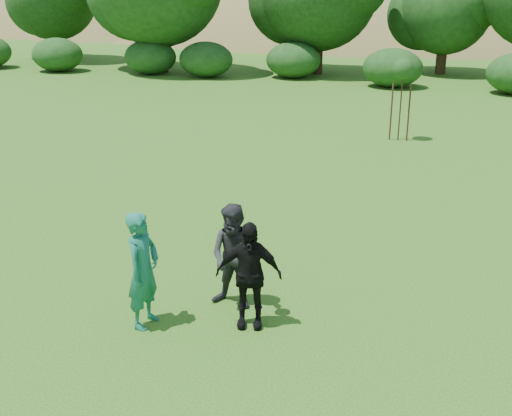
{
  "coord_description": "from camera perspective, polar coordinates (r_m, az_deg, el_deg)",
  "views": [
    {
      "loc": [
        3.47,
        -8.69,
        5.58
      ],
      "look_at": [
        0.0,
        3.0,
        1.1
      ],
      "focal_mm": 45.0,
      "sensor_mm": 36.0,
      "label": 1
    }
  ],
  "objects": [
    {
      "name": "player_teal",
      "position": [
        10.71,
        -10.01,
        -5.45
      ],
      "size": [
        0.54,
        0.77,
        2.01
      ],
      "primitive_type": "imported",
      "rotation": [
        0.0,
        0.0,
        1.49
      ],
      "color": "#16664E",
      "rests_on": "ground"
    },
    {
      "name": "ground",
      "position": [
        10.89,
        -4.58,
        -10.71
      ],
      "size": [
        120.0,
        120.0,
        0.0
      ],
      "primitive_type": "plane",
      "color": "#19470C",
      "rests_on": "ground"
    },
    {
      "name": "frisbee",
      "position": [
        10.7,
        -0.0,
        -3.65
      ],
      "size": [
        0.27,
        0.27,
        0.07
      ],
      "color": "white",
      "rests_on": "ground"
    },
    {
      "name": "sapling",
      "position": [
        22.98,
        12.95,
        11.77
      ],
      "size": [
        0.7,
        0.7,
        2.85
      ],
      "color": "#352214",
      "rests_on": "ground"
    },
    {
      "name": "player_grey",
      "position": [
        11.15,
        -1.85,
        -4.37
      ],
      "size": [
        0.98,
        0.8,
        1.9
      ],
      "primitive_type": "imported",
      "rotation": [
        0.0,
        0.0,
        -0.09
      ],
      "color": "#272729",
      "rests_on": "ground"
    },
    {
      "name": "hillside",
      "position": [
        79.21,
        13.3,
        6.82
      ],
      "size": [
        150.0,
        72.0,
        52.0
      ],
      "color": "olive",
      "rests_on": "ground"
    },
    {
      "name": "player_black",
      "position": [
        10.56,
        -0.66,
        -5.97
      ],
      "size": [
        1.16,
        0.68,
        1.86
      ],
      "primitive_type": "imported",
      "rotation": [
        0.0,
        0.0,
        0.22
      ],
      "color": "black",
      "rests_on": "ground"
    }
  ]
}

